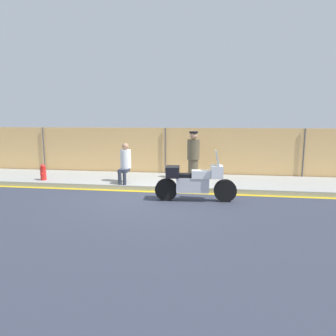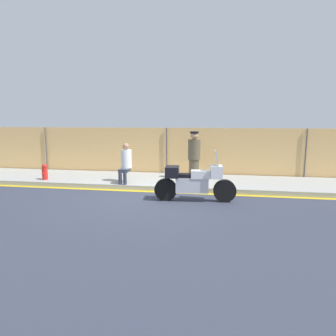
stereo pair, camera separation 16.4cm
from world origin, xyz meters
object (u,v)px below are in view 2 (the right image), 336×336
motorcycle (194,181)px  fire_hydrant (45,172)px  person_seated_on_curb (126,161)px  officer_standing (194,155)px

motorcycle → fire_hydrant: 5.61m
motorcycle → person_seated_on_curb: size_ratio=1.71×
motorcycle → officer_standing: officer_standing is taller
person_seated_on_curb → officer_standing: bearing=23.1°
officer_standing → fire_hydrant: (-5.22, -0.98, -0.58)m
officer_standing → fire_hydrant: bearing=-169.3°
fire_hydrant → officer_standing: bearing=10.7°
motorcycle → fire_hydrant: bearing=161.2°
motorcycle → fire_hydrant: (-5.43, 1.42, -0.14)m
officer_standing → person_seated_on_curb: (-2.23, -0.95, -0.12)m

